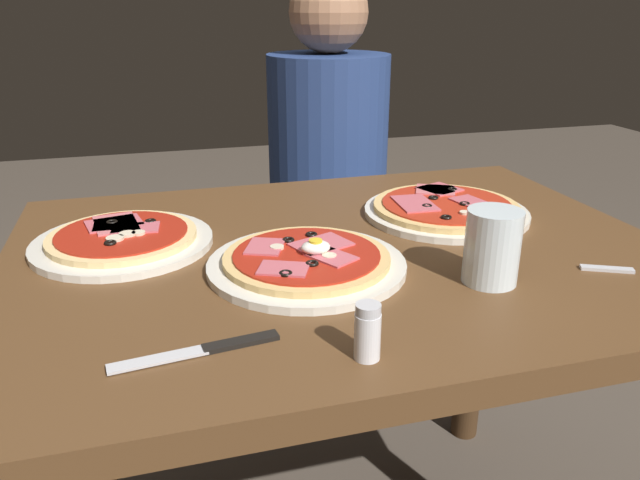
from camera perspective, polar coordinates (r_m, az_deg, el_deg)
name	(u,v)px	position (r m, az deg, el deg)	size (l,w,h in m)	color
dining_table	(340,315)	(1.05, 1.91, -7.02)	(1.06, 0.79, 0.73)	brown
pizza_foreground	(307,261)	(0.91, -1.26, -2.01)	(0.30, 0.30, 0.05)	silver
pizza_across_left	(123,239)	(1.04, -17.96, 0.07)	(0.29, 0.29, 0.03)	silver
pizza_across_right	(446,209)	(1.16, 11.67, 2.84)	(0.30, 0.30, 0.03)	silver
water_glass_near	(492,251)	(0.89, 15.75, -1.03)	(0.08, 0.08, 0.11)	silver
fork	(627,270)	(1.01, 26.79, -2.55)	(0.15, 0.08, 0.00)	silver
knife	(208,349)	(0.72, -10.39, -9.97)	(0.20, 0.04, 0.01)	silver
salt_shaker	(368,332)	(0.68, 4.46, -8.56)	(0.03, 0.03, 0.07)	white
diner_person	(328,209)	(1.71, 0.73, 2.88)	(0.32, 0.32, 1.18)	black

